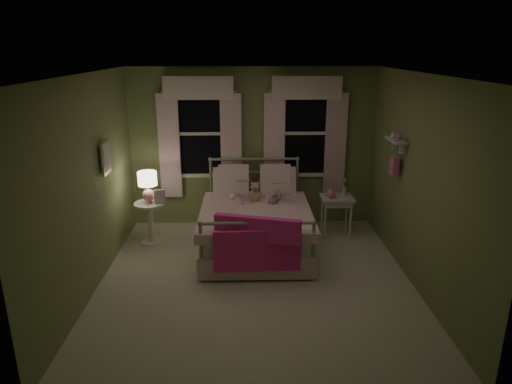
{
  "coord_description": "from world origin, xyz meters",
  "views": [
    {
      "loc": [
        -0.13,
        -5.26,
        2.9
      ],
      "look_at": [
        0.02,
        0.66,
        1.0
      ],
      "focal_mm": 32.0,
      "sensor_mm": 36.0,
      "label": 1
    }
  ],
  "objects_px": {
    "bed": "(255,224)",
    "child_left": "(236,180)",
    "child_right": "(273,181)",
    "teddy_bear": "(255,193)",
    "nightstand_right": "(337,203)",
    "table_lamp": "(148,183)",
    "nightstand_left": "(150,217)"
  },
  "relations": [
    {
      "from": "bed",
      "to": "child_right",
      "type": "distance_m",
      "value": 0.74
    },
    {
      "from": "child_left",
      "to": "teddy_bear",
      "type": "distance_m",
      "value": 0.36
    },
    {
      "from": "nightstand_right",
      "to": "child_left",
      "type": "bearing_deg",
      "value": -178.21
    },
    {
      "from": "child_right",
      "to": "nightstand_left",
      "type": "bearing_deg",
      "value": 12.24
    },
    {
      "from": "teddy_bear",
      "to": "table_lamp",
      "type": "relative_size",
      "value": 0.68
    },
    {
      "from": "teddy_bear",
      "to": "table_lamp",
      "type": "height_order",
      "value": "table_lamp"
    },
    {
      "from": "nightstand_left",
      "to": "child_left",
      "type": "bearing_deg",
      "value": 7.34
    },
    {
      "from": "bed",
      "to": "teddy_bear",
      "type": "distance_m",
      "value": 0.49
    },
    {
      "from": "nightstand_left",
      "to": "teddy_bear",
      "type": "bearing_deg",
      "value": 0.4
    },
    {
      "from": "bed",
      "to": "nightstand_left",
      "type": "height_order",
      "value": "bed"
    },
    {
      "from": "bed",
      "to": "nightstand_left",
      "type": "xyz_separation_m",
      "value": [
        -1.6,
        0.25,
        0.03
      ]
    },
    {
      "from": "nightstand_left",
      "to": "table_lamp",
      "type": "distance_m",
      "value": 0.54
    },
    {
      "from": "bed",
      "to": "child_left",
      "type": "relative_size",
      "value": 2.73
    },
    {
      "from": "child_right",
      "to": "nightstand_left",
      "type": "distance_m",
      "value": 1.95
    },
    {
      "from": "bed",
      "to": "table_lamp",
      "type": "relative_size",
      "value": 4.46
    },
    {
      "from": "bed",
      "to": "table_lamp",
      "type": "height_order",
      "value": "bed"
    },
    {
      "from": "child_right",
      "to": "teddy_bear",
      "type": "height_order",
      "value": "child_right"
    },
    {
      "from": "nightstand_left",
      "to": "table_lamp",
      "type": "height_order",
      "value": "table_lamp"
    },
    {
      "from": "bed",
      "to": "child_left",
      "type": "xyz_separation_m",
      "value": [
        -0.28,
        0.42,
        0.56
      ]
    },
    {
      "from": "teddy_bear",
      "to": "nightstand_left",
      "type": "relative_size",
      "value": 0.48
    },
    {
      "from": "teddy_bear",
      "to": "child_right",
      "type": "bearing_deg",
      "value": 29.5
    },
    {
      "from": "child_left",
      "to": "bed",
      "type": "bearing_deg",
      "value": 110.09
    },
    {
      "from": "child_left",
      "to": "table_lamp",
      "type": "bearing_deg",
      "value": -6.17
    },
    {
      "from": "child_right",
      "to": "teddy_bear",
      "type": "distance_m",
      "value": 0.35
    },
    {
      "from": "child_right",
      "to": "nightstand_right",
      "type": "distance_m",
      "value": 1.08
    },
    {
      "from": "bed",
      "to": "table_lamp",
      "type": "distance_m",
      "value": 1.71
    },
    {
      "from": "bed",
      "to": "child_left",
      "type": "distance_m",
      "value": 0.75
    },
    {
      "from": "teddy_bear",
      "to": "nightstand_right",
      "type": "distance_m",
      "value": 1.33
    },
    {
      "from": "nightstand_right",
      "to": "child_right",
      "type": "bearing_deg",
      "value": -177.22
    },
    {
      "from": "table_lamp",
      "to": "nightstand_right",
      "type": "bearing_deg",
      "value": 4.33
    },
    {
      "from": "child_left",
      "to": "child_right",
      "type": "height_order",
      "value": "child_left"
    },
    {
      "from": "teddy_bear",
      "to": "table_lamp",
      "type": "bearing_deg",
      "value": -179.6
    }
  ]
}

